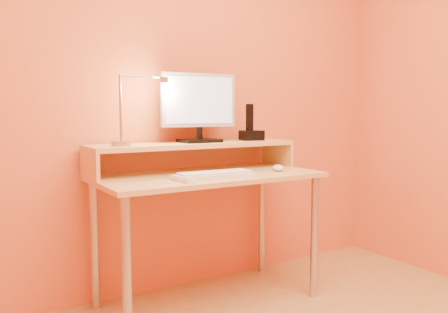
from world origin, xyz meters
TOP-DOWN VIEW (x-y plane):
  - wall_back at (0.00, 1.50)m, footprint 3.00×0.04m
  - desk_leg_fl at (-0.55, 0.93)m, footprint 0.04×0.04m
  - desk_leg_fr at (0.55, 0.93)m, footprint 0.04×0.04m
  - desk_leg_bl at (-0.55, 1.43)m, footprint 0.04×0.04m
  - desk_leg_br at (0.55, 1.43)m, footprint 0.04×0.04m
  - desk_lower at (0.00, 1.18)m, footprint 1.20×0.60m
  - shelf_riser_left at (-0.59, 1.33)m, footprint 0.02×0.30m
  - shelf_riser_right at (0.59, 1.33)m, footprint 0.02×0.30m
  - desk_shelf at (0.00, 1.33)m, footprint 1.20×0.30m
  - monitor_foot at (0.03, 1.33)m, footprint 0.22×0.16m
  - monitor_neck at (0.03, 1.33)m, footprint 0.04×0.04m
  - monitor_panel at (0.03, 1.34)m, footprint 0.44×0.08m
  - monitor_back at (0.03, 1.36)m, footprint 0.40×0.05m
  - monitor_screen at (0.03, 1.32)m, footprint 0.40×0.04m
  - lamp_base at (-0.44, 1.30)m, footprint 0.10×0.10m
  - lamp_post at (-0.44, 1.30)m, footprint 0.01×0.01m
  - lamp_arm at (-0.32, 1.30)m, footprint 0.24×0.01m
  - lamp_head at (-0.20, 1.30)m, footprint 0.04×0.04m
  - lamp_bulb at (-0.20, 1.30)m, footprint 0.03×0.03m
  - phone_dock at (0.39, 1.33)m, footprint 0.14×0.12m
  - phone_handset at (0.38, 1.33)m, footprint 0.04×0.03m
  - phone_led at (0.44, 1.28)m, footprint 0.01×0.00m
  - keyboard at (-0.04, 1.03)m, footprint 0.40×0.15m
  - mouse at (0.39, 1.07)m, footprint 0.10×0.12m
  - remote_control at (-0.24, 1.00)m, footprint 0.06×0.18m

SIDE VIEW (x-z plane):
  - desk_leg_fl at x=-0.55m, z-range 0.00..0.69m
  - desk_leg_fr at x=0.55m, z-range 0.00..0.69m
  - desk_leg_bl at x=-0.55m, z-range 0.00..0.69m
  - desk_leg_br at x=0.55m, z-range 0.00..0.69m
  - desk_lower at x=0.00m, z-range 0.70..0.72m
  - remote_control at x=-0.24m, z-range 0.72..0.74m
  - keyboard at x=-0.04m, z-range 0.72..0.74m
  - mouse at x=0.39m, z-range 0.72..0.76m
  - shelf_riser_left at x=-0.59m, z-range 0.72..0.85m
  - shelf_riser_right at x=0.59m, z-range 0.72..0.85m
  - desk_shelf at x=0.00m, z-range 0.86..0.88m
  - monitor_foot at x=0.03m, z-range 0.88..0.90m
  - lamp_base at x=-0.44m, z-range 0.88..0.90m
  - phone_dock at x=0.39m, z-range 0.88..0.94m
  - phone_led at x=0.44m, z-range 0.89..0.93m
  - monitor_neck at x=0.03m, z-range 0.90..0.97m
  - phone_handset at x=0.38m, z-range 0.94..1.10m
  - lamp_post at x=-0.44m, z-range 0.91..1.24m
  - monitor_panel at x=0.03m, z-range 0.97..1.27m
  - monitor_back at x=0.03m, z-range 0.99..1.25m
  - monitor_screen at x=0.03m, z-range 0.99..1.25m
  - lamp_bulb at x=-0.20m, z-range 1.20..1.21m
  - lamp_head at x=-0.20m, z-range 1.21..1.24m
  - lamp_arm at x=-0.32m, z-range 1.23..1.24m
  - wall_back at x=0.00m, z-range 0.00..2.50m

